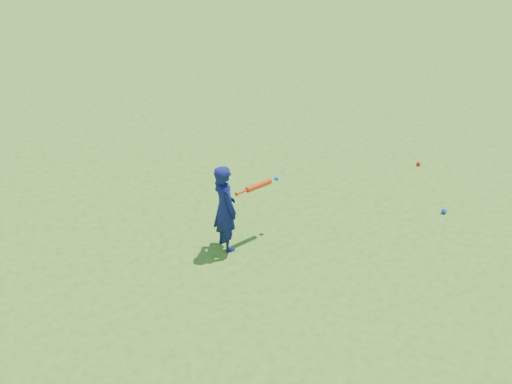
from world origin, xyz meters
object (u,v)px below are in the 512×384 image
at_px(child, 225,208).
at_px(bat_swing, 260,185).
at_px(ground_ball_blue, 444,211).
at_px(ground_ball_red, 418,164).

bearing_deg(child, bat_swing, -88.53).
distance_m(child, ground_ball_blue, 3.25).
bearing_deg(bat_swing, ground_ball_red, -1.05).
xyz_separation_m(ground_ball_blue, bat_swing, (-2.65, 0.51, 0.73)).
height_order(ground_ball_red, ground_ball_blue, ground_ball_blue).
relative_size(child, ground_ball_blue, 15.56).
bearing_deg(ground_ball_blue, child, 172.65).
height_order(child, ground_ball_blue, child).
xyz_separation_m(child, ground_ball_blue, (3.18, -0.41, -0.56)).
bearing_deg(ground_ball_blue, bat_swing, 169.03).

